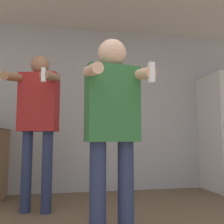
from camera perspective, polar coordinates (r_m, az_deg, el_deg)
wall_back at (r=3.92m, az=-7.54°, el=0.93°), size 7.00×0.06×2.55m
person_woman_foreground at (r=1.90m, az=0.08°, el=-1.79°), size 0.49×0.46×1.57m
person_man_side at (r=2.91m, az=-16.54°, el=-0.29°), size 0.59×0.62×1.74m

